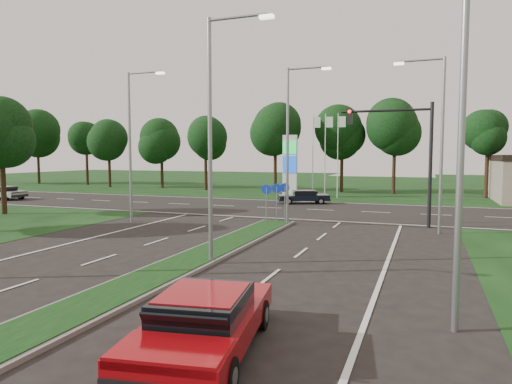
% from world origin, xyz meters
% --- Properties ---
extents(ground, '(160.00, 160.00, 0.00)m').
position_xyz_m(ground, '(0.00, 0.00, 0.00)').
color(ground, black).
rests_on(ground, ground).
extents(verge_far, '(160.00, 50.00, 0.02)m').
position_xyz_m(verge_far, '(0.00, 55.00, 0.00)').
color(verge_far, black).
rests_on(verge_far, ground).
extents(cross_road, '(160.00, 12.00, 0.02)m').
position_xyz_m(cross_road, '(0.00, 24.00, 0.00)').
color(cross_road, black).
rests_on(cross_road, ground).
extents(median_kerb, '(2.00, 26.00, 0.12)m').
position_xyz_m(median_kerb, '(0.00, 4.00, 0.06)').
color(median_kerb, slate).
rests_on(median_kerb, ground).
extents(streetlight_median_near, '(2.53, 0.22, 9.00)m').
position_xyz_m(streetlight_median_near, '(1.00, 6.00, 5.08)').
color(streetlight_median_near, gray).
rests_on(streetlight_median_near, ground).
extents(streetlight_median_far, '(2.53, 0.22, 9.00)m').
position_xyz_m(streetlight_median_far, '(1.00, 16.00, 5.08)').
color(streetlight_median_far, gray).
rests_on(streetlight_median_far, ground).
extents(streetlight_left_far, '(2.53, 0.22, 9.00)m').
position_xyz_m(streetlight_left_far, '(-8.30, 14.00, 5.08)').
color(streetlight_left_far, gray).
rests_on(streetlight_left_far, ground).
extents(streetlight_right_far, '(2.53, 0.22, 9.00)m').
position_xyz_m(streetlight_right_far, '(8.80, 16.00, 5.08)').
color(streetlight_right_far, gray).
rests_on(streetlight_right_far, ground).
extents(streetlight_right_near, '(2.53, 0.22, 9.00)m').
position_xyz_m(streetlight_right_near, '(8.80, 2.00, 5.08)').
color(streetlight_right_near, gray).
rests_on(streetlight_right_near, ground).
extents(traffic_signal, '(5.10, 0.42, 7.00)m').
position_xyz_m(traffic_signal, '(7.19, 18.00, 4.65)').
color(traffic_signal, black).
rests_on(traffic_signal, ground).
extents(median_signs, '(1.16, 1.76, 2.38)m').
position_xyz_m(median_signs, '(0.00, 16.40, 1.71)').
color(median_signs, gray).
rests_on(median_signs, ground).
extents(gas_pylon, '(5.80, 1.26, 8.00)m').
position_xyz_m(gas_pylon, '(-3.79, 33.05, 3.20)').
color(gas_pylon, silver).
rests_on(gas_pylon, ground).
extents(tree_left_far, '(5.20, 5.20, 8.86)m').
position_xyz_m(tree_left_far, '(-17.90, 13.93, 6.11)').
color(tree_left_far, black).
rests_on(tree_left_far, ground).
extents(treeline_far, '(6.00, 6.00, 9.90)m').
position_xyz_m(treeline_far, '(0.10, 39.93, 6.83)').
color(treeline_far, black).
rests_on(treeline_far, ground).
extents(red_sedan, '(2.70, 5.06, 1.32)m').
position_xyz_m(red_sedan, '(4.14, -1.10, 0.71)').
color(red_sedan, '#A0080E').
rests_on(red_sedan, ground).
extents(navy_sedan, '(4.46, 3.16, 1.14)m').
position_xyz_m(navy_sedan, '(-1.27, 27.83, 0.61)').
color(navy_sedan, black).
rests_on(navy_sedan, ground).
extents(far_car_a, '(4.26, 1.90, 1.22)m').
position_xyz_m(far_car_a, '(-28.00, 21.60, 0.65)').
color(far_car_a, '#A4A4A4').
rests_on(far_car_a, ground).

